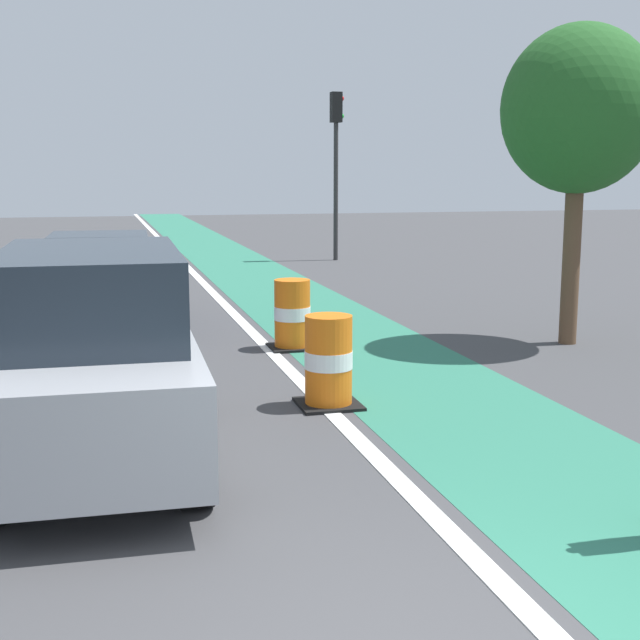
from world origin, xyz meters
TOP-DOWN VIEW (x-y plane):
  - bike_lane_strip at (2.40, 12.00)m, footprint 2.50×80.00m
  - lane_divider_stripe at (0.90, 12.00)m, footprint 0.20×80.00m
  - parked_suv_nearest at (-1.72, 4.24)m, footprint 2.01×4.65m
  - parked_sedan_second at (-1.58, 11.29)m, footprint 2.05×4.17m
  - traffic_barrel_front at (0.95, 5.49)m, footprint 0.73×0.73m
  - traffic_barrel_mid at (1.28, 8.86)m, footprint 0.73×0.73m
  - traffic_light_corner at (5.61, 21.69)m, footprint 0.41×0.32m
  - street_tree_sidewalk at (5.69, 8.13)m, footprint 2.40×2.40m

SIDE VIEW (x-z plane):
  - bike_lane_strip at x=2.40m, z-range 0.00..0.01m
  - lane_divider_stripe at x=0.90m, z-range 0.00..0.01m
  - traffic_barrel_front at x=0.95m, z-range -0.01..1.08m
  - traffic_barrel_mid at x=1.28m, z-range -0.01..1.08m
  - parked_sedan_second at x=-1.58m, z-range -0.02..1.68m
  - parked_suv_nearest at x=-1.72m, z-range 0.02..2.06m
  - traffic_light_corner at x=5.61m, z-range 0.95..6.05m
  - street_tree_sidewalk at x=5.69m, z-range 1.17..6.17m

